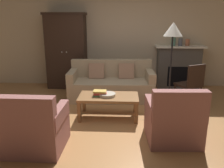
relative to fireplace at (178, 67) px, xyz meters
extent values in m
plane|color=#B27A47|center=(-1.55, -2.30, -0.57)|extent=(9.60, 9.60, 0.00)
cube|color=beige|center=(-1.55, 0.25, 0.83)|extent=(7.20, 0.10, 2.80)
cube|color=#4C4947|center=(0.00, 0.00, -0.03)|extent=(1.10, 0.36, 1.08)
cube|color=black|center=(0.00, -0.18, -0.23)|extent=(0.60, 0.01, 0.52)
cube|color=white|center=(0.00, -0.02, 0.53)|extent=(1.26, 0.48, 0.04)
cube|color=black|center=(-2.95, -0.08, 0.37)|extent=(1.00, 0.52, 1.89)
cube|color=black|center=(-2.95, -0.08, 1.35)|extent=(1.06, 0.55, 0.06)
sphere|color=#ADAFB5|center=(-3.01, -0.35, 0.41)|extent=(0.04, 0.04, 0.04)
sphere|color=#ADAFB5|center=(-2.89, -0.35, 0.41)|extent=(0.04, 0.04, 0.04)
cube|color=tan|center=(-1.72, -1.02, -0.35)|extent=(1.93, 0.91, 0.44)
cube|color=tan|center=(-1.73, -0.68, 0.08)|extent=(1.91, 0.25, 0.42)
cube|color=tan|center=(-2.60, -1.05, -0.02)|extent=(0.19, 0.80, 0.22)
cube|color=tan|center=(-0.84, -0.98, -0.02)|extent=(0.19, 0.80, 0.22)
cube|color=#9E755B|center=(-2.08, -0.83, 0.04)|extent=(0.37, 0.20, 0.37)
cube|color=#9E755B|center=(-1.38, -0.80, 0.04)|extent=(0.37, 0.20, 0.37)
cube|color=olive|center=(-1.71, -2.08, -0.17)|extent=(1.10, 0.60, 0.05)
cube|color=brown|center=(-2.22, -2.34, -0.38)|extent=(0.06, 0.06, 0.37)
cube|color=brown|center=(-1.20, -2.34, -0.38)|extent=(0.06, 0.06, 0.37)
cube|color=brown|center=(-2.22, -1.82, -0.38)|extent=(0.06, 0.06, 0.37)
cube|color=brown|center=(-1.20, -1.82, -0.38)|extent=(0.06, 0.06, 0.37)
cylinder|color=beige|center=(-1.73, -2.09, -0.12)|extent=(0.31, 0.31, 0.05)
cube|color=#427A4C|center=(-1.87, -2.08, -0.13)|extent=(0.25, 0.18, 0.03)
cube|color=#B73833|center=(-1.87, -2.08, -0.10)|extent=(0.26, 0.20, 0.04)
cube|color=gold|center=(-1.87, -2.08, -0.06)|extent=(0.24, 0.17, 0.03)
cylinder|color=slate|center=(-0.18, -0.02, 0.66)|extent=(0.11, 0.11, 0.21)
cylinder|color=#565B66|center=(0.00, -0.02, 0.65)|extent=(0.11, 0.11, 0.19)
cylinder|color=#A86042|center=(0.18, -0.02, 0.64)|extent=(0.11, 0.11, 0.18)
cube|color=#935B56|center=(-2.65, -3.23, -0.36)|extent=(0.77, 0.77, 0.42)
cube|color=#935B56|center=(-2.66, -3.54, 0.08)|extent=(0.76, 0.17, 0.46)
cube|color=#935B56|center=(-2.32, -3.23, -0.05)|extent=(0.13, 0.70, 0.20)
cube|color=#935B56|center=(-2.98, -3.23, -0.05)|extent=(0.13, 0.70, 0.20)
cube|color=#935B56|center=(-0.68, -2.87, -0.36)|extent=(0.80, 0.80, 0.42)
cube|color=#935B56|center=(-0.66, -3.18, 0.08)|extent=(0.77, 0.20, 0.46)
cube|color=#935B56|center=(-0.35, -2.86, -0.05)|extent=(0.16, 0.70, 0.20)
cube|color=#935B56|center=(-1.01, -2.89, -0.05)|extent=(0.16, 0.70, 0.20)
cube|color=black|center=(-0.05, -1.28, -0.14)|extent=(0.60, 0.60, 0.04)
cylinder|color=black|center=(0.02, -1.02, -0.36)|extent=(0.04, 0.04, 0.41)
cylinder|color=black|center=(-0.31, -1.20, -0.36)|extent=(0.04, 0.04, 0.41)
cylinder|color=black|center=(0.21, -1.35, -0.36)|extent=(0.04, 0.04, 0.41)
cylinder|color=black|center=(-0.13, -1.53, -0.36)|extent=(0.04, 0.04, 0.41)
cube|color=black|center=(0.04, -1.45, 0.11)|extent=(0.40, 0.25, 0.45)
cylinder|color=black|center=(-0.52, -1.63, -0.56)|extent=(0.26, 0.26, 0.02)
cylinder|color=black|center=(-0.52, -1.63, 0.18)|extent=(0.03, 0.03, 1.50)
cone|color=white|center=(-0.52, -1.63, 1.04)|extent=(0.36, 0.36, 0.26)
ellipsoid|color=beige|center=(-3.11, -2.42, -0.32)|extent=(0.45, 0.38, 0.22)
sphere|color=beige|center=(-3.32, -2.29, -0.26)|extent=(0.15, 0.15, 0.15)
cylinder|color=beige|center=(-3.25, -2.40, -0.50)|extent=(0.06, 0.06, 0.14)
cylinder|color=beige|center=(-3.19, -2.31, -0.50)|extent=(0.06, 0.06, 0.14)
cylinder|color=beige|center=(-3.04, -2.52, -0.50)|extent=(0.06, 0.06, 0.14)
cylinder|color=beige|center=(-2.98, -2.43, -0.50)|extent=(0.06, 0.06, 0.14)
sphere|color=beige|center=(-2.92, -2.54, -0.30)|extent=(0.06, 0.06, 0.06)
camera|label=1|loc=(-1.42, -6.24, 1.25)|focal=38.00mm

